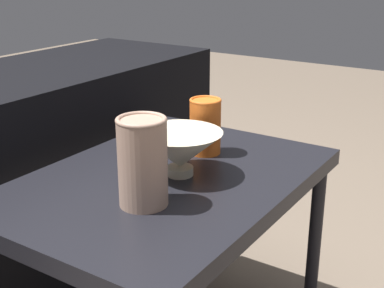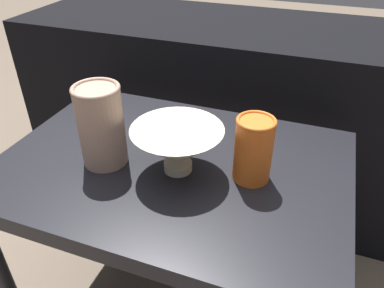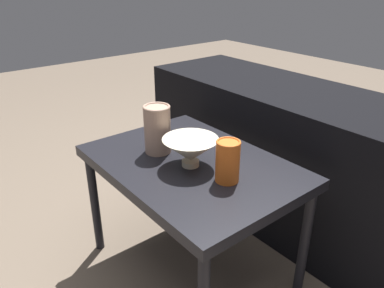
{
  "view_description": "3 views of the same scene",
  "coord_description": "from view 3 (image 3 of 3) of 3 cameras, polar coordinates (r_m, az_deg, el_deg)",
  "views": [
    {
      "loc": [
        -0.92,
        -0.67,
        0.99
      ],
      "look_at": [
        0.03,
        -0.05,
        0.58
      ],
      "focal_mm": 50.0,
      "sensor_mm": 36.0,
      "label": 1
    },
    {
      "loc": [
        0.28,
        -0.63,
        1.01
      ],
      "look_at": [
        0.06,
        -0.04,
        0.59
      ],
      "focal_mm": 35.0,
      "sensor_mm": 36.0,
      "label": 2
    },
    {
      "loc": [
        0.95,
        -0.76,
        1.14
      ],
      "look_at": [
        0.06,
        -0.05,
        0.61
      ],
      "focal_mm": 35.0,
      "sensor_mm": 36.0,
      "label": 3
    }
  ],
  "objects": [
    {
      "name": "bowl",
      "position": [
        1.31,
        -0.23,
        -0.93
      ],
      "size": [
        0.2,
        0.2,
        0.1
      ],
      "color": "beige",
      "rests_on": "table"
    },
    {
      "name": "ground_plane",
      "position": [
        1.67,
        -0.06,
        -18.22
      ],
      "size": [
        8.0,
        8.0,
        0.0
      ],
      "primitive_type": "plane",
      "color": "#6B5B4C"
    },
    {
      "name": "table",
      "position": [
        1.39,
        -0.07,
        -4.49
      ],
      "size": [
        0.79,
        0.56,
        0.51
      ],
      "color": "black",
      "rests_on": "ground_plane"
    },
    {
      "name": "couch_backdrop",
      "position": [
        1.85,
        14.75,
        -1.9
      ],
      "size": [
        1.55,
        0.5,
        0.66
      ],
      "color": "black",
      "rests_on": "ground_plane"
    },
    {
      "name": "vase_textured_left",
      "position": [
        1.41,
        -5.3,
        2.36
      ],
      "size": [
        0.1,
        0.1,
        0.19
      ],
      "color": "tan",
      "rests_on": "table"
    },
    {
      "name": "vase_colorful_right",
      "position": [
        1.22,
        5.46,
        -2.55
      ],
      "size": [
        0.08,
        0.08,
        0.14
      ],
      "color": "orange",
      "rests_on": "table"
    }
  ]
}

